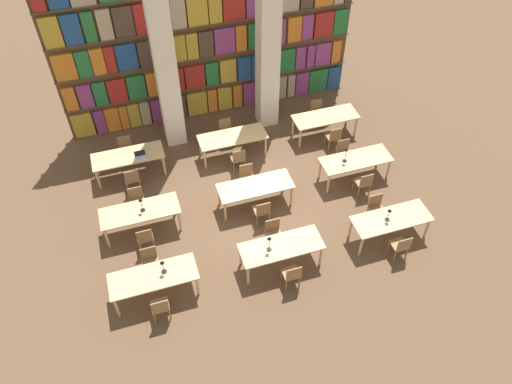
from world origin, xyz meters
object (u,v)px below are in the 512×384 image
chair_2 (292,274)px  desk_lamp_1 (269,241)px  desk_lamp_2 (389,213)px  reading_table_6 (128,158)px  chair_4 (401,245)px  desk_lamp_3 (141,203)px  desk_lamp_0 (163,265)px  chair_8 (262,211)px  chair_11 (344,152)px  reading_table_5 (356,161)px  desk_lamp_4 (346,153)px  chair_3 (274,233)px  chair_14 (238,158)px  chair_15 (226,131)px  chair_0 (160,307)px  reading_table_2 (391,220)px  pillar_center (268,42)px  reading_table_8 (325,118)px  chair_6 (145,237)px  reading_table_4 (255,188)px  chair_9 (247,177)px  pillar_left (164,60)px  chair_7 (137,200)px  chair_12 (132,178)px  chair_17 (317,111)px  reading_table_1 (281,248)px  chair_10 (364,182)px  chair_13 (126,149)px  chair_16 (334,137)px  laptop (141,157)px  reading_table_3 (140,213)px  reading_table_7 (233,138)px  chair_1 (150,261)px  chair_5 (376,208)px

chair_2 → desk_lamp_1: desk_lamp_1 is taller
desk_lamp_2 → reading_table_6: desk_lamp_2 is taller
chair_4 → desk_lamp_3: bearing=154.3°
desk_lamp_0 → reading_table_6: (-0.27, 4.45, -0.38)m
chair_8 → chair_11: 3.52m
reading_table_5 → desk_lamp_4: (-0.37, 0.02, 0.42)m
chair_3 → chair_4: (3.02, -1.42, 0.00)m
chair_14 → chair_15: size_ratio=1.00×
chair_0 → reading_table_2: bearing=5.1°
pillar_center → reading_table_6: bearing=-165.8°
reading_table_8 → chair_8: bearing=-136.7°
chair_6 → reading_table_4: bearing=10.9°
chair_3 → reading_table_8: chair_3 is taller
reading_table_4 → chair_9: 0.73m
chair_14 → reading_table_4: bearing=-88.0°
pillar_left → chair_7: size_ratio=6.92×
desk_lamp_1 → chair_12: desk_lamp_1 is taller
reading_table_5 → chair_12: size_ratio=2.46×
chair_9 → desk_lamp_4: desk_lamp_4 is taller
reading_table_4 → chair_11: (3.15, 0.82, -0.22)m
chair_4 → pillar_center: bearing=102.8°
chair_4 → chair_17: bearing=89.0°
reading_table_1 → reading_table_8: 5.50m
chair_3 → reading_table_2: 3.15m
desk_lamp_1 → desk_lamp_0: bearing=176.8°
desk_lamp_3 → chair_11: desk_lamp_3 is taller
desk_lamp_1 → chair_10: size_ratio=0.58×
reading_table_4 → chair_13: chair_13 is taller
reading_table_1 → chair_10: chair_10 is taller
desk_lamp_2 → chair_16: desk_lamp_2 is taller
reading_table_1 → chair_17: size_ratio=2.46×
chair_3 → desk_lamp_1: 1.03m
pillar_center → reading_table_1: pillar_center is taller
desk_lamp_4 → chair_13: desk_lamp_4 is taller
chair_3 → chair_6: same height
laptop → chair_15: 2.98m
reading_table_3 → reading_table_5: 6.45m
chair_4 → pillar_left: bearing=125.6°
reading_table_5 → chair_14: size_ratio=2.46×
chair_6 → desk_lamp_4: size_ratio=1.73×
reading_table_1 → chair_12: size_ratio=2.46×
pillar_center → chair_14: size_ratio=6.92×
reading_table_3 → laptop: (0.36, 2.09, 0.13)m
desk_lamp_1 → desk_lamp_3: 3.62m
desk_lamp_3 → chair_16: size_ratio=0.53×
chair_14 → desk_lamp_4: bearing=-26.0°
pillar_left → desk_lamp_0: bearing=-103.5°
chair_8 → chair_9: size_ratio=1.00×
chair_9 → reading_table_7: size_ratio=0.41×
chair_1 → chair_5: (6.31, -0.12, 0.00)m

